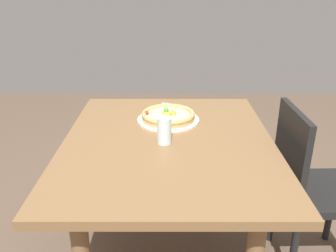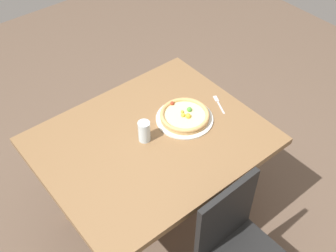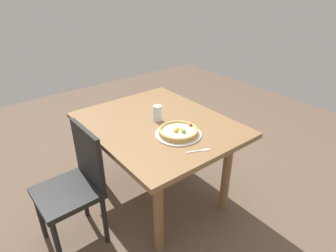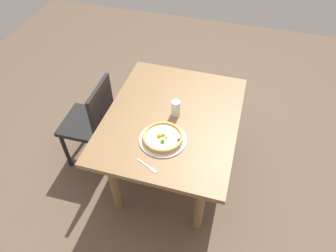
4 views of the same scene
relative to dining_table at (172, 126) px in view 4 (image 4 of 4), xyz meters
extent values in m
plane|color=brown|center=(0.00, 0.00, -0.63)|extent=(6.00, 6.00, 0.00)
cube|color=olive|center=(0.00, 0.00, 0.08)|extent=(1.22, 0.99, 0.04)
cylinder|color=olive|center=(-0.45, -0.34, -0.28)|extent=(0.07, 0.07, 0.70)
cylinder|color=olive|center=(0.45, -0.34, -0.28)|extent=(0.07, 0.07, 0.70)
cylinder|color=olive|center=(-0.45, 0.34, -0.28)|extent=(0.07, 0.07, 0.70)
cylinder|color=olive|center=(0.45, 0.34, -0.28)|extent=(0.07, 0.07, 0.70)
cylinder|color=black|center=(0.17, -0.94, -0.42)|extent=(0.04, 0.04, 0.42)
cylinder|color=black|center=(-0.17, -0.95, -0.42)|extent=(0.04, 0.04, 0.42)
cylinder|color=black|center=(0.17, -0.60, -0.42)|extent=(0.04, 0.04, 0.42)
cylinder|color=black|center=(-0.17, -0.61, -0.42)|extent=(0.04, 0.04, 0.42)
cube|color=black|center=(0.00, -0.78, -0.19)|extent=(0.41, 0.41, 0.04)
cube|color=black|center=(0.00, -0.59, 0.04)|extent=(0.38, 0.04, 0.42)
cylinder|color=silver|center=(0.24, 0.00, 0.11)|extent=(0.33, 0.33, 0.01)
cylinder|color=tan|center=(0.24, 0.00, 0.12)|extent=(0.28, 0.28, 0.02)
cylinder|color=beige|center=(0.24, 0.00, 0.13)|extent=(0.25, 0.25, 0.01)
torus|color=tan|center=(0.24, 0.00, 0.14)|extent=(0.29, 0.29, 0.02)
sphere|color=gold|center=(0.23, 0.00, 0.14)|extent=(0.03, 0.03, 0.03)
sphere|color=gold|center=(0.25, -0.03, 0.15)|extent=(0.03, 0.03, 0.03)
sphere|color=#4C9E38|center=(0.29, 0.01, 0.15)|extent=(0.03, 0.03, 0.03)
sphere|color=gold|center=(0.25, 0.03, 0.14)|extent=(0.02, 0.02, 0.02)
sphere|color=maroon|center=(0.25, 0.12, 0.14)|extent=(0.02, 0.02, 0.02)
cube|color=silver|center=(0.48, -0.06, 0.10)|extent=(0.05, 0.10, 0.00)
cube|color=silver|center=(0.51, 0.02, 0.10)|extent=(0.04, 0.05, 0.00)
cylinder|color=silver|center=(-0.03, 0.02, 0.17)|extent=(0.07, 0.07, 0.13)
camera|label=1|loc=(-1.52, 0.00, 0.82)|focal=37.89mm
camera|label=2|loc=(-0.93, -1.29, 1.77)|focal=44.45mm
camera|label=3|loc=(1.60, -1.16, 1.13)|focal=30.57mm
camera|label=4|loc=(1.59, 0.42, 1.73)|focal=32.68mm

